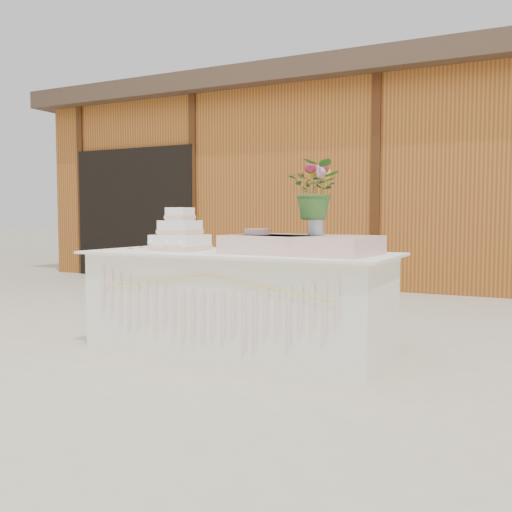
{
  "coord_description": "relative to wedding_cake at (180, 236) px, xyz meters",
  "views": [
    {
      "loc": [
        2.08,
        -3.84,
        1.04
      ],
      "look_at": [
        0.0,
        0.3,
        0.72
      ],
      "focal_mm": 40.0,
      "sensor_mm": 36.0,
      "label": 1
    }
  ],
  "objects": [
    {
      "name": "cake_table",
      "position": [
        0.52,
        0.02,
        -0.5
      ],
      "size": [
        2.4,
        1.0,
        0.77
      ],
      "color": "white",
      "rests_on": "ground"
    },
    {
      "name": "ground",
      "position": [
        0.52,
        0.02,
        -0.89
      ],
      "size": [
        80.0,
        80.0,
        0.0
      ],
      "primitive_type": "plane",
      "color": "beige",
      "rests_on": "ground"
    },
    {
      "name": "wedding_cake",
      "position": [
        0.0,
        0.0,
        0.0
      ],
      "size": [
        0.38,
        0.38,
        0.34
      ],
      "rotation": [
        0.0,
        0.0,
        -0.0
      ],
      "color": "white",
      "rests_on": "cake_table"
    },
    {
      "name": "barn",
      "position": [
        0.51,
        6.02,
        0.79
      ],
      "size": [
        12.6,
        4.6,
        3.3
      ],
      "color": "#9E5E21",
      "rests_on": "ground"
    },
    {
      "name": "bouquet",
      "position": [
        1.13,
        0.09,
        0.39
      ],
      "size": [
        0.39,
        0.34,
        0.43
      ],
      "primitive_type": "imported",
      "rotation": [
        0.0,
        0.0,
        -0.02
      ],
      "color": "#346327",
      "rests_on": "flower_vase"
    },
    {
      "name": "loose_flowers",
      "position": [
        -0.43,
        0.04,
        -0.11
      ],
      "size": [
        0.23,
        0.32,
        0.02
      ],
      "primitive_type": null,
      "rotation": [
        0.0,
        0.0,
        -0.42
      ],
      "color": "#CA7C93",
      "rests_on": "cake_table"
    },
    {
      "name": "flower_vase",
      "position": [
        1.13,
        0.09,
        0.1
      ],
      "size": [
        0.12,
        0.12,
        0.16
      ],
      "primitive_type": "cylinder",
      "color": "#BABABF",
      "rests_on": "satin_runner"
    },
    {
      "name": "pink_cake_stand",
      "position": [
        0.66,
        0.06,
        -0.02
      ],
      "size": [
        0.25,
        0.25,
        0.18
      ],
      "color": "white",
      "rests_on": "cake_table"
    },
    {
      "name": "satin_runner",
      "position": [
        1.04,
        0.03,
        -0.05
      ],
      "size": [
        1.12,
        0.72,
        0.14
      ],
      "primitive_type": "cube",
      "rotation": [
        0.0,
        0.0,
        -0.09
      ],
      "color": "beige",
      "rests_on": "cake_table"
    }
  ]
}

